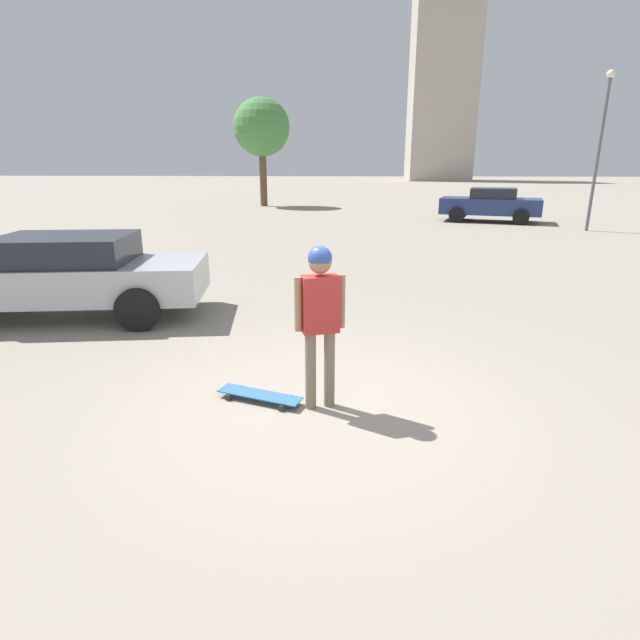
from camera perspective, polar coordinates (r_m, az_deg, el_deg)
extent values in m
plane|color=gray|center=(5.31, 0.00, -9.82)|extent=(220.00, 220.00, 0.00)
cylinder|color=#7A6B56|center=(5.11, -1.08, -5.82)|extent=(0.11, 0.11, 0.83)
cylinder|color=#7A6B56|center=(5.15, 1.07, -5.60)|extent=(0.11, 0.11, 0.83)
cube|color=#B22D2D|center=(4.90, 0.00, 1.83)|extent=(0.31, 0.41, 0.57)
cylinder|color=#9E7051|center=(4.85, -2.51, 1.81)|extent=(0.08, 0.08, 0.54)
cylinder|color=#9E7051|center=(4.95, 2.45, 2.16)|extent=(0.08, 0.08, 0.54)
sphere|color=#9E7051|center=(4.80, 0.00, 6.62)|extent=(0.22, 0.22, 0.22)
sphere|color=#2D4799|center=(4.80, 0.00, 7.08)|extent=(0.24, 0.24, 0.24)
cube|color=#336693|center=(5.43, -6.92, -8.45)|extent=(0.51, 0.96, 0.01)
cylinder|color=#262628|center=(5.50, -10.49, -8.72)|extent=(0.05, 0.07, 0.07)
cylinder|color=#262628|center=(5.69, -9.10, -7.72)|extent=(0.05, 0.07, 0.07)
cylinder|color=#262628|center=(5.21, -4.48, -10.03)|extent=(0.05, 0.07, 0.07)
cylinder|color=#262628|center=(5.41, -3.25, -8.91)|extent=(0.05, 0.07, 0.07)
cube|color=#ADB2B7|center=(9.20, -27.33, 4.11)|extent=(2.37, 4.71, 0.58)
cube|color=#1E232D|center=(9.07, -27.11, 7.25)|extent=(1.83, 2.24, 0.43)
cylinder|color=black|center=(10.61, -32.37, 3.25)|extent=(0.30, 0.69, 0.67)
cylinder|color=black|center=(8.02, -20.08, 1.16)|extent=(0.30, 0.69, 0.67)
cylinder|color=black|center=(9.62, -17.51, 3.98)|extent=(0.30, 0.69, 0.67)
cube|color=navy|center=(23.81, 18.85, 12.22)|extent=(2.98, 4.57, 0.69)
cube|color=#1E232D|center=(23.77, 19.24, 13.54)|extent=(2.16, 2.29, 0.43)
cylinder|color=black|center=(22.98, 15.36, 11.51)|extent=(0.38, 0.70, 0.67)
cylinder|color=black|center=(24.86, 15.80, 11.87)|extent=(0.38, 0.70, 0.67)
cylinder|color=black|center=(22.89, 21.98, 10.86)|extent=(0.38, 0.70, 0.67)
cylinder|color=black|center=(24.77, 21.93, 11.27)|extent=(0.38, 0.70, 0.67)
cube|color=#B2A899|center=(87.07, 13.74, 24.32)|extent=(10.72, 9.45, 27.43)
cylinder|color=brown|center=(31.59, -6.51, 15.89)|extent=(0.43, 0.43, 3.38)
sphere|color=#478442|center=(31.65, -6.69, 21.06)|extent=(3.33, 3.33, 3.33)
cylinder|color=#59595E|center=(21.87, 29.15, 15.92)|extent=(0.12, 0.12, 5.36)
sphere|color=beige|center=(22.09, 30.30, 23.12)|extent=(0.28, 0.28, 0.28)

